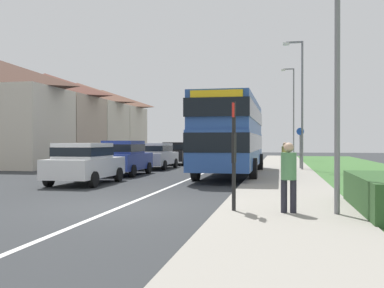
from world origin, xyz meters
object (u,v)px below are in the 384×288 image
bus_stop_sign (234,148)px  street_lamp_far (293,108)px  parked_car_silver (156,155)px  pedestrian_walking_away (285,155)px  cycle_route_sign (300,146)px  street_lamp_mid (300,97)px  parked_car_black (177,152)px  street_lamp_near (333,14)px  double_decker_bus (232,133)px  parked_car_blue (125,156)px  pedestrian_at_stop (289,174)px  parked_car_white (85,162)px

bus_stop_sign → street_lamp_far: bearing=86.0°
parked_car_silver → pedestrian_walking_away: size_ratio=2.66×
cycle_route_sign → street_lamp_mid: street_lamp_mid is taller
parked_car_black → pedestrian_walking_away: size_ratio=2.43×
parked_car_silver → bus_stop_sign: bearing=-68.1°
parked_car_black → bus_stop_sign: 22.45m
parked_car_silver → street_lamp_mid: size_ratio=0.60×
parked_car_black → street_lamp_mid: 10.94m
street_lamp_near → street_lamp_mid: street_lamp_near is taller
double_decker_bus → parked_car_blue: bearing=-171.8°
double_decker_bus → pedestrian_walking_away: double_decker_bus is taller
pedestrian_at_stop → street_lamp_mid: size_ratio=0.23×
street_lamp_near → parked_car_black: bearing=111.8°
parked_car_black → pedestrian_at_stop: size_ratio=2.43×
cycle_route_sign → parked_car_blue: bearing=-146.9°
parked_car_white → street_lamp_mid: size_ratio=0.54×
parked_car_white → pedestrian_walking_away: size_ratio=2.41×
street_lamp_near → parked_car_white: bearing=144.4°
double_decker_bus → parked_car_blue: (-5.32, -0.76, -1.20)m
pedestrian_at_stop → street_lamp_mid: street_lamp_mid is taller
cycle_route_sign → pedestrian_at_stop: bearing=-93.3°
street_lamp_mid → cycle_route_sign: bearing=87.5°
parked_car_black → pedestrian_walking_away: 10.89m
parked_car_white → street_lamp_near: 11.30m
parked_car_white → bus_stop_sign: bus_stop_sign is taller
parked_car_silver → street_lamp_near: size_ratio=0.57×
street_lamp_mid → street_lamp_near: bearing=-90.0°
double_decker_bus → bus_stop_sign: bearing=-83.5°
cycle_route_sign → parked_car_silver: bearing=-176.3°
street_lamp_mid → street_lamp_far: (-0.04, 14.61, 0.44)m
double_decker_bus → street_lamp_far: 19.05m
bus_stop_sign → cycle_route_sign: bearing=82.5°
parked_car_white → street_lamp_near: bearing=-35.6°
pedestrian_at_stop → pedestrian_walking_away: (0.06, 13.92, 0.00)m
street_lamp_mid → parked_car_silver: bearing=176.8°
parked_car_silver → pedestrian_walking_away: bearing=-16.4°
parked_car_white → bus_stop_sign: 9.06m
parked_car_black → pedestrian_at_stop: pedestrian_at_stop is taller
parked_car_white → parked_car_blue: (-0.07, 4.73, 0.05)m
parked_car_white → street_lamp_far: street_lamp_far is taller
pedestrian_at_stop → bus_stop_sign: 1.35m
parked_car_white → street_lamp_near: size_ratio=0.51×
parked_car_blue → street_lamp_near: (8.79, -10.97, 3.51)m
pedestrian_at_stop → cycle_route_sign: (0.98, 16.78, 0.45)m
cycle_route_sign → street_lamp_far: street_lamp_far is taller
bus_stop_sign → parked_car_silver: bearing=111.9°
pedestrian_at_stop → pedestrian_walking_away: bearing=89.8°
street_lamp_near → street_lamp_far: street_lamp_far is taller
parked_car_black → bus_stop_sign: (6.47, -21.49, 0.63)m
bus_stop_sign → street_lamp_mid: (2.15, 15.65, 2.72)m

